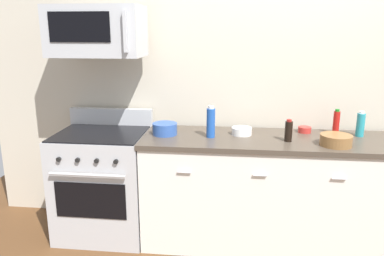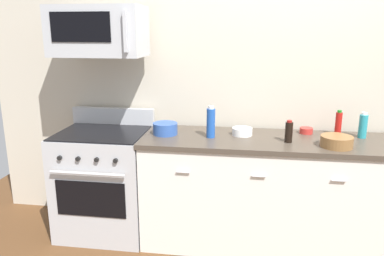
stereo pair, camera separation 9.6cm
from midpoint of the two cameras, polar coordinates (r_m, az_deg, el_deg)
name	(u,v)px [view 2 (the right image)]	position (r m, az deg, el deg)	size (l,w,h in m)	color
ground_plane	(288,243)	(3.47, 15.04, -16.46)	(6.64, 6.64, 0.00)	brown
back_wall	(293,79)	(3.42, 15.79, 7.15)	(5.53, 0.10, 2.70)	beige
counter_unit	(291,193)	(3.26, 15.58, -9.50)	(2.44, 0.66, 0.92)	silver
range_oven	(105,181)	(3.43, -12.16, -7.86)	(0.76, 0.69, 1.07)	#B7BABF
microwave	(98,31)	(3.22, -13.12, 14.04)	(0.74, 0.44, 0.40)	#B7BABF
bottle_soda_blue	(211,123)	(3.02, 3.77, 0.82)	(0.07, 0.07, 0.26)	#1E4CA5
bottle_soy_sauce_dark	(289,132)	(3.00, 15.30, -0.57)	(0.06, 0.06, 0.17)	black
bottle_dish_soap	(363,126)	(3.33, 25.16, 0.30)	(0.07, 0.07, 0.21)	teal
bottle_hot_sauce_red	(338,123)	(3.34, 22.00, 0.66)	(0.05, 0.05, 0.21)	#B21914
bowl_white_ceramic	(242,131)	(3.14, 8.46, -0.49)	(0.17, 0.17, 0.06)	white
bowl_blue_mixing	(165,128)	(3.13, -3.18, -0.05)	(0.20, 0.20, 0.10)	#2D519E
bowl_wooden_salad	(337,141)	(3.01, 21.86, -1.86)	(0.23, 0.23, 0.08)	brown
bowl_red_small	(306,130)	(3.31, 17.65, -0.35)	(0.11, 0.11, 0.05)	#B72D28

